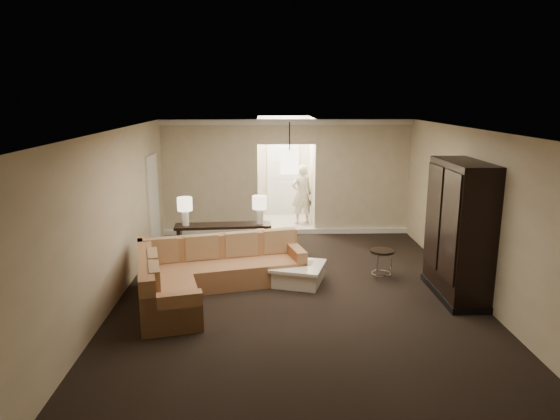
{
  "coord_description": "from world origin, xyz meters",
  "views": [
    {
      "loc": [
        -0.57,
        -7.95,
        3.33
      ],
      "look_at": [
        -0.25,
        1.2,
        1.24
      ],
      "focal_mm": 32.0,
      "sensor_mm": 36.0,
      "label": 1
    }
  ],
  "objects_px": {
    "drink_table": "(382,258)",
    "console_table": "(223,239)",
    "armoire": "(459,233)",
    "person": "(302,191)",
    "sectional_sofa": "(206,274)",
    "coffee_table": "(298,274)"
  },
  "relations": [
    {
      "from": "coffee_table",
      "to": "person",
      "type": "relative_size",
      "value": 0.63
    },
    {
      "from": "person",
      "to": "armoire",
      "type": "bearing_deg",
      "value": 96.01
    },
    {
      "from": "armoire",
      "to": "person",
      "type": "height_order",
      "value": "armoire"
    },
    {
      "from": "sectional_sofa",
      "to": "console_table",
      "type": "height_order",
      "value": "sectional_sofa"
    },
    {
      "from": "sectional_sofa",
      "to": "coffee_table",
      "type": "height_order",
      "value": "sectional_sofa"
    },
    {
      "from": "armoire",
      "to": "drink_table",
      "type": "bearing_deg",
      "value": 141.36
    },
    {
      "from": "console_table",
      "to": "person",
      "type": "relative_size",
      "value": 1.13
    },
    {
      "from": "drink_table",
      "to": "person",
      "type": "distance_m",
      "value": 4.35
    },
    {
      "from": "sectional_sofa",
      "to": "drink_table",
      "type": "distance_m",
      "value": 3.24
    },
    {
      "from": "armoire",
      "to": "drink_table",
      "type": "relative_size",
      "value": 4.18
    },
    {
      "from": "console_table",
      "to": "armoire",
      "type": "bearing_deg",
      "value": -30.45
    },
    {
      "from": "armoire",
      "to": "person",
      "type": "relative_size",
      "value": 1.31
    },
    {
      "from": "console_table",
      "to": "person",
      "type": "distance_m",
      "value": 3.51
    },
    {
      "from": "coffee_table",
      "to": "drink_table",
      "type": "bearing_deg",
      "value": 6.81
    },
    {
      "from": "console_table",
      "to": "armoire",
      "type": "height_order",
      "value": "armoire"
    },
    {
      "from": "console_table",
      "to": "sectional_sofa",
      "type": "bearing_deg",
      "value": -98.99
    },
    {
      "from": "sectional_sofa",
      "to": "console_table",
      "type": "distance_m",
      "value": 1.8
    },
    {
      "from": "armoire",
      "to": "drink_table",
      "type": "xyz_separation_m",
      "value": [
        -1.06,
        0.85,
        -0.71
      ]
    },
    {
      "from": "sectional_sofa",
      "to": "armoire",
      "type": "relative_size",
      "value": 1.33
    },
    {
      "from": "coffee_table",
      "to": "drink_table",
      "type": "height_order",
      "value": "drink_table"
    },
    {
      "from": "armoire",
      "to": "person",
      "type": "xyz_separation_m",
      "value": [
        -2.24,
        5.01,
        -0.23
      ]
    },
    {
      "from": "drink_table",
      "to": "console_table",
      "type": "bearing_deg",
      "value": 158.26
    }
  ]
}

